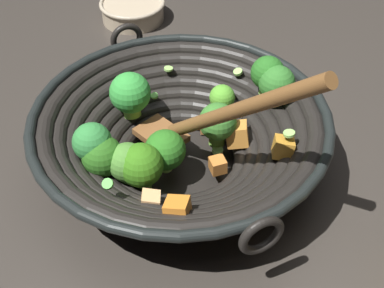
{
  "coord_description": "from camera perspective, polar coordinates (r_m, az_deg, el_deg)",
  "views": [
    {
      "loc": [
        -0.1,
        -0.52,
        0.54
      ],
      "look_at": [
        0.02,
        0.01,
        0.03
      ],
      "focal_mm": 48.5,
      "sensor_mm": 36.0,
      "label": 1
    }
  ],
  "objects": [
    {
      "name": "ground_plane",
      "position": [
        0.75,
        -1.2,
        -2.56
      ],
      "size": [
        4.0,
        4.0,
        0.0
      ],
      "primitive_type": "plane",
      "color": "#332D28"
    },
    {
      "name": "wok",
      "position": [
        0.7,
        -1.36,
        1.17
      ],
      "size": [
        0.4,
        0.44,
        0.27
      ],
      "color": "black",
      "rests_on": "ground"
    },
    {
      "name": "prep_bowl",
      "position": [
        1.09,
        -6.54,
        14.47
      ],
      "size": [
        0.13,
        0.13,
        0.04
      ],
      "color": "tan",
      "rests_on": "ground"
    }
  ]
}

